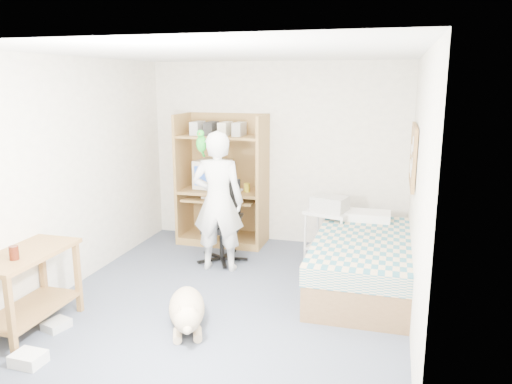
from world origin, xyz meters
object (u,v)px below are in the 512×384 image
at_px(computer_hutch, 223,185).
at_px(office_chair, 223,232).
at_px(person, 218,201).
at_px(dog, 187,309).
at_px(printer_cart, 329,227).
at_px(bed, 362,262).
at_px(side_desk, 27,279).

relative_size(computer_hutch, office_chair, 1.78).
xyz_separation_m(person, dog, (0.21, -1.47, -0.67)).
relative_size(office_chair, printer_cart, 1.55).
bearing_deg(computer_hutch, printer_cart, -13.37).
relative_size(office_chair, person, 0.60).
xyz_separation_m(bed, side_desk, (-2.85, -1.82, 0.21)).
xyz_separation_m(computer_hutch, side_desk, (-0.85, -2.94, -0.33)).
bearing_deg(person, printer_cart, -159.35).
relative_size(bed, office_chair, 2.00).
xyz_separation_m(computer_hutch, printer_cart, (1.53, -0.36, -0.39)).
distance_m(computer_hutch, side_desk, 3.08).
relative_size(bed, person, 1.20).
relative_size(side_desk, person, 0.59).
relative_size(side_desk, office_chair, 0.99).
relative_size(office_chair, dog, 1.03).
bearing_deg(side_desk, computer_hutch, 73.86).
bearing_deg(bed, printer_cart, 121.68).
bearing_deg(person, office_chair, -86.77).
height_order(side_desk, dog, side_desk).
relative_size(bed, side_desk, 2.02).
distance_m(computer_hutch, bed, 2.35).
xyz_separation_m(bed, printer_cart, (-0.47, 0.76, 0.14)).
bearing_deg(bed, dog, -137.37).
distance_m(bed, side_desk, 3.39).
relative_size(bed, printer_cart, 3.10).
xyz_separation_m(computer_hutch, bed, (2.00, -1.12, -0.53)).
xyz_separation_m(side_desk, office_chair, (1.08, 2.22, -0.13)).
bearing_deg(office_chair, computer_hutch, 100.56).
relative_size(computer_hutch, dog, 1.84).
xyz_separation_m(bed, office_chair, (-1.77, 0.40, 0.07)).
height_order(computer_hutch, dog, computer_hutch).
bearing_deg(office_chair, person, -86.77).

